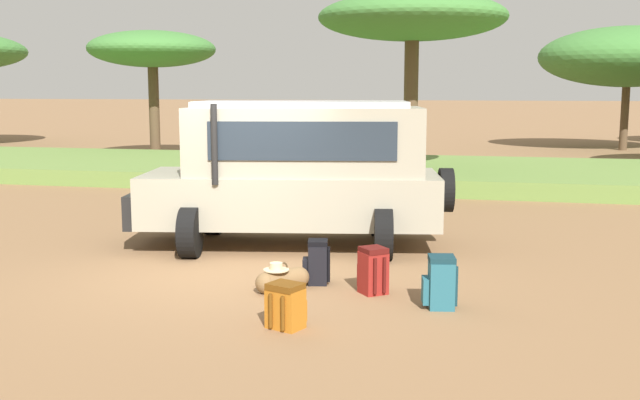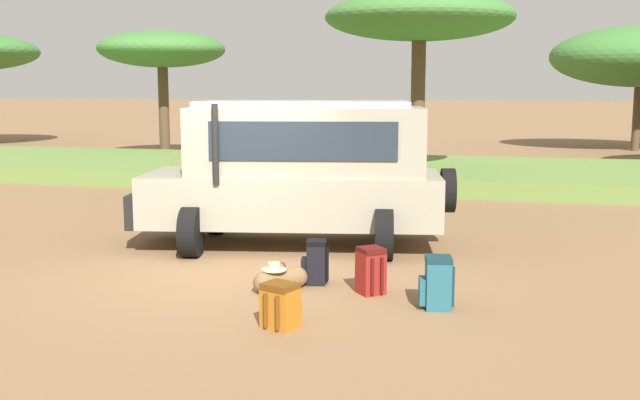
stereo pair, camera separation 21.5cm
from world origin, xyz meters
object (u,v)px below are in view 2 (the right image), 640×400
at_px(backpack_outermost, 437,283).
at_px(acacia_tree_right_mid, 640,57).
at_px(safari_vehicle, 299,170).
at_px(acacia_tree_centre_back, 419,19).
at_px(backpack_cluster_center, 281,306).
at_px(acacia_tree_left_mid, 162,50).
at_px(duffel_bag_low_black_case, 280,279).
at_px(backpack_beside_front_wheel, 315,262).
at_px(backpack_near_rear_wheel, 370,271).

height_order(backpack_outermost, acacia_tree_right_mid, acacia_tree_right_mid).
height_order(safari_vehicle, acacia_tree_centre_back, acacia_tree_centre_back).
bearing_deg(backpack_cluster_center, acacia_tree_left_mid, 119.14).
height_order(safari_vehicle, acacia_tree_left_mid, acacia_tree_left_mid).
bearing_deg(acacia_tree_centre_back, safari_vehicle, -96.65).
height_order(backpack_cluster_center, duffel_bag_low_black_case, backpack_cluster_center).
relative_size(backpack_beside_front_wheel, acacia_tree_centre_back, 0.12).
xyz_separation_m(backpack_outermost, acacia_tree_right_mid, (6.05, 25.49, 3.66)).
relative_size(backpack_outermost, acacia_tree_centre_back, 0.12).
distance_m(backpack_cluster_center, acacia_tree_centre_back, 13.35).
bearing_deg(backpack_outermost, backpack_beside_front_wheel, 155.83).
bearing_deg(acacia_tree_right_mid, backpack_cluster_center, -106.04).
bearing_deg(backpack_cluster_center, backpack_outermost, 35.91).
relative_size(backpack_beside_front_wheel, backpack_near_rear_wheel, 0.99).
bearing_deg(backpack_cluster_center, duffel_bag_low_black_case, 107.44).
xyz_separation_m(backpack_near_rear_wheel, acacia_tree_centre_back, (-0.73, 11.04, 4.17)).
bearing_deg(duffel_bag_low_black_case, backpack_beside_front_wheel, 51.65).
bearing_deg(backpack_near_rear_wheel, acacia_tree_centre_back, 93.80).
xyz_separation_m(backpack_outermost, acacia_tree_left_mid, (-11.98, 17.41, 3.75)).
relative_size(backpack_beside_front_wheel, duffel_bag_low_black_case, 0.90).
relative_size(backpack_near_rear_wheel, backpack_outermost, 0.96).
bearing_deg(safari_vehicle, acacia_tree_centre_back, 83.35).
xyz_separation_m(backpack_beside_front_wheel, duffel_bag_low_black_case, (-0.36, -0.46, -0.14)).
distance_m(backpack_near_rear_wheel, acacia_tree_centre_back, 11.82).
height_order(backpack_cluster_center, acacia_tree_left_mid, acacia_tree_left_mid).
relative_size(backpack_cluster_center, acacia_tree_left_mid, 0.10).
relative_size(safari_vehicle, backpack_beside_front_wheel, 9.05).
height_order(backpack_outermost, acacia_tree_centre_back, acacia_tree_centre_back).
relative_size(backpack_outermost, duffel_bag_low_black_case, 0.95).
bearing_deg(duffel_bag_low_black_case, acacia_tree_centre_back, 87.70).
xyz_separation_m(duffel_bag_low_black_case, acacia_tree_right_mid, (8.13, 25.18, 3.82)).
distance_m(safari_vehicle, acacia_tree_centre_back, 9.01).
height_order(backpack_beside_front_wheel, backpack_near_rear_wheel, backpack_near_rear_wheel).
height_order(backpack_cluster_center, acacia_tree_right_mid, acacia_tree_right_mid).
distance_m(backpack_beside_front_wheel, backpack_near_rear_wheel, 0.88).
xyz_separation_m(safari_vehicle, acacia_tree_left_mid, (-9.36, 14.29, 2.77)).
relative_size(backpack_beside_front_wheel, backpack_cluster_center, 1.18).
height_order(safari_vehicle, backpack_outermost, safari_vehicle).
relative_size(acacia_tree_centre_back, acacia_tree_right_mid, 0.69).
distance_m(backpack_beside_front_wheel, acacia_tree_centre_back, 11.51).
bearing_deg(safari_vehicle, backpack_outermost, -50.06).
xyz_separation_m(backpack_cluster_center, duffel_bag_low_black_case, (-0.47, 1.49, -0.10)).
bearing_deg(acacia_tree_centre_back, acacia_tree_right_mid, 61.23).
relative_size(backpack_beside_front_wheel, acacia_tree_right_mid, 0.08).
relative_size(backpack_cluster_center, backpack_outermost, 0.80).
relative_size(backpack_cluster_center, backpack_near_rear_wheel, 0.84).
height_order(backpack_outermost, duffel_bag_low_black_case, backpack_outermost).
bearing_deg(acacia_tree_left_mid, backpack_near_rear_wheel, -56.85).
bearing_deg(acacia_tree_centre_back, duffel_bag_low_black_case, -92.30).
xyz_separation_m(backpack_cluster_center, acacia_tree_centre_back, (-0.02, 12.67, 4.22)).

